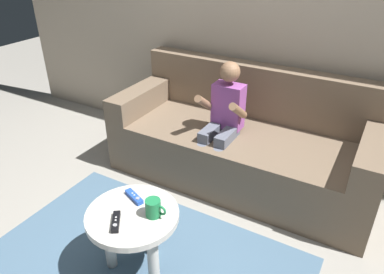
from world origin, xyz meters
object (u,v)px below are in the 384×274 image
at_px(coffee_mug, 154,208).
at_px(couch, 244,143).
at_px(game_remote_blue_center, 134,197).
at_px(person_seated_on_couch, 223,120).
at_px(coffee_table, 134,225).
at_px(game_remote_black_near_edge, 116,222).

bearing_deg(coffee_mug, couch, 88.77).
distance_m(game_remote_blue_center, coffee_mug, 0.18).
height_order(person_seated_on_couch, coffee_mug, person_seated_on_couch).
height_order(coffee_table, game_remote_black_near_edge, game_remote_black_near_edge).
xyz_separation_m(couch, game_remote_black_near_edge, (-0.15, -1.29, 0.15)).
relative_size(person_seated_on_couch, game_remote_black_near_edge, 6.92).
relative_size(coffee_table, coffee_mug, 4.12).
xyz_separation_m(game_remote_black_near_edge, coffee_mug, (0.13, 0.14, 0.04)).
xyz_separation_m(person_seated_on_couch, coffee_table, (-0.03, -1.00, -0.20)).
distance_m(couch, game_remote_black_near_edge, 1.30).
distance_m(person_seated_on_couch, coffee_mug, 0.97).
relative_size(coffee_table, game_remote_black_near_edge, 3.60).
xyz_separation_m(game_remote_black_near_edge, game_remote_blue_center, (-0.04, 0.20, 0.00)).
bearing_deg(person_seated_on_couch, coffee_mug, -85.29).
xyz_separation_m(game_remote_blue_center, coffee_mug, (0.17, -0.06, 0.04)).
height_order(person_seated_on_couch, coffee_table, person_seated_on_couch).
relative_size(couch, game_remote_blue_center, 13.56).
height_order(game_remote_black_near_edge, coffee_mug, coffee_mug).
distance_m(couch, game_remote_blue_center, 1.11).
height_order(person_seated_on_couch, game_remote_black_near_edge, person_seated_on_couch).
bearing_deg(person_seated_on_couch, game_remote_black_near_edge, -92.50).
height_order(couch, coffee_mug, couch).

